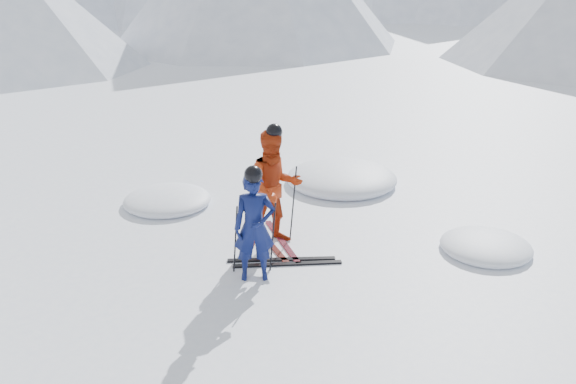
{
  "coord_description": "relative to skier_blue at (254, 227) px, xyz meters",
  "views": [
    {
      "loc": [
        -1.19,
        -8.21,
        4.47
      ],
      "look_at": [
        -1.44,
        0.5,
        1.1
      ],
      "focal_mm": 38.0,
      "sensor_mm": 36.0,
      "label": 1
    }
  ],
  "objects": [
    {
      "name": "pole_blue_left",
      "position": [
        -0.3,
        0.15,
        -0.28
      ],
      "size": [
        0.11,
        0.08,
        1.1
      ],
      "primitive_type": "cylinder",
      "rotation": [
        0.05,
        0.08,
        0.0
      ],
      "color": "black",
      "rests_on": "ground"
    },
    {
      "name": "ski_worn_right",
      "position": [
        0.35,
        1.22,
        -0.81
      ],
      "size": [
        0.66,
        1.63,
        0.03
      ],
      "primitive_type": "cube",
      "rotation": [
        0.0,
        0.0,
        0.34
      ],
      "color": "black",
      "rests_on": "ground"
    },
    {
      "name": "ski_loose_b",
      "position": [
        0.47,
        0.41,
        -0.81
      ],
      "size": [
        1.7,
        0.29,
        0.03
      ],
      "primitive_type": "cube",
      "rotation": [
        0.0,
        0.0,
        1.69
      ],
      "color": "black",
      "rests_on": "ground"
    },
    {
      "name": "pole_red_left",
      "position": [
        -0.07,
        1.47,
        -0.18
      ],
      "size": [
        0.13,
        0.1,
        1.28
      ],
      "primitive_type": "cylinder",
      "rotation": [
        0.06,
        0.08,
        0.0
      ],
      "color": "black",
      "rests_on": "ground"
    },
    {
      "name": "ground",
      "position": [
        1.9,
        0.21,
        -0.83
      ],
      "size": [
        160.0,
        160.0,
        0.0
      ],
      "primitive_type": "plane",
      "color": "white",
      "rests_on": "ground"
    },
    {
      "name": "skier_red",
      "position": [
        0.23,
        1.22,
        0.14
      ],
      "size": [
        1.14,
        1.03,
        1.93
      ],
      "primitive_type": "imported",
      "rotation": [
        0.0,
        0.0,
        0.38
      ],
      "color": "#AF2F0E",
      "rests_on": "ground"
    },
    {
      "name": "pole_blue_right",
      "position": [
        0.25,
        0.25,
        -0.28
      ],
      "size": [
        0.11,
        0.07,
        1.1
      ],
      "primitive_type": "cylinder",
      "rotation": [
        -0.04,
        0.08,
        0.0
      ],
      "color": "black",
      "rests_on": "ground"
    },
    {
      "name": "skier_blue",
      "position": [
        0.0,
        0.0,
        0.0
      ],
      "size": [
        0.64,
        0.46,
        1.65
      ],
      "primitive_type": "imported",
      "rotation": [
        0.0,
        0.0,
        0.11
      ],
      "color": "#0C154B",
      "rests_on": "ground"
    },
    {
      "name": "snow_lumps",
      "position": [
        1.53,
        2.98,
        -0.83
      ],
      "size": [
        9.08,
        5.9,
        0.51
      ],
      "color": "white",
      "rests_on": "ground"
    },
    {
      "name": "pole_red_right",
      "position": [
        0.53,
        1.37,
        -0.18
      ],
      "size": [
        0.13,
        0.09,
        1.29
      ],
      "primitive_type": "cylinder",
      "rotation": [
        -0.05,
        0.08,
        0.0
      ],
      "color": "black",
      "rests_on": "ground"
    },
    {
      "name": "ski_loose_a",
      "position": [
        0.37,
        0.56,
        -0.81
      ],
      "size": [
        1.7,
        0.23,
        0.03
      ],
      "primitive_type": "cube",
      "rotation": [
        0.0,
        0.0,
        1.65
      ],
      "color": "black",
      "rests_on": "ground"
    },
    {
      "name": "ski_worn_left",
      "position": [
        0.11,
        1.22,
        -0.81
      ],
      "size": [
        0.77,
        1.59,
        0.03
      ],
      "primitive_type": "cube",
      "rotation": [
        0.0,
        0.0,
        0.41
      ],
      "color": "black",
      "rests_on": "ground"
    }
  ]
}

